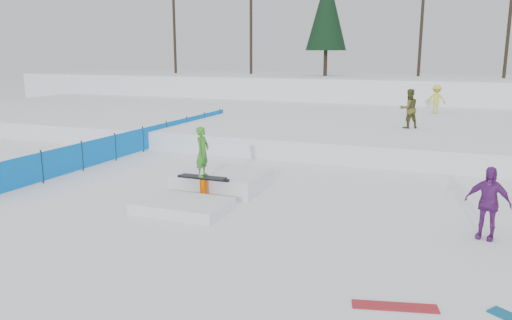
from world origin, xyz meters
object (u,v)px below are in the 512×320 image
(spectator_purple, at_px, (488,203))
(jib_rail_feature, at_px, (212,184))
(walker_ygreen, at_px, (436,99))
(safety_fence, at_px, (143,139))
(walker_olive, at_px, (409,109))

(spectator_purple, bearing_deg, jib_rail_feature, -172.91)
(walker_ygreen, relative_size, spectator_purple, 0.96)
(safety_fence, relative_size, jib_rail_feature, 3.64)
(walker_olive, relative_size, walker_ygreen, 1.10)
(spectator_purple, height_order, jib_rail_feature, jib_rail_feature)
(walker_ygreen, bearing_deg, spectator_purple, 100.28)
(walker_ygreen, bearing_deg, safety_fence, 51.92)
(safety_fence, distance_m, spectator_purple, 14.34)
(walker_olive, xyz_separation_m, jib_rail_feature, (-4.66, -10.64, -1.38))
(jib_rail_feature, bearing_deg, walker_ygreen, 71.81)
(walker_olive, height_order, spectator_purple, walker_olive)
(walker_olive, distance_m, spectator_purple, 11.99)
(safety_fence, height_order, jib_rail_feature, jib_rail_feature)
(spectator_purple, distance_m, jib_rail_feature, 7.48)
(safety_fence, relative_size, spectator_purple, 9.53)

